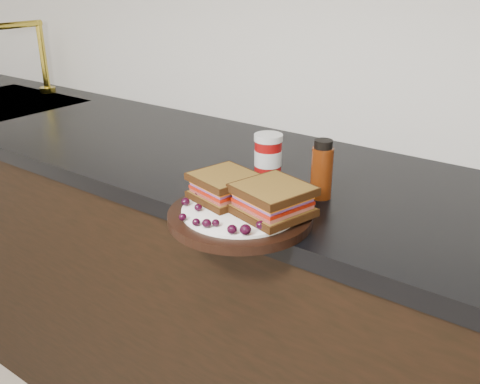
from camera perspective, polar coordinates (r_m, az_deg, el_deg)
The scene contains 28 objects.
base_cabinets at distance 1.59m, azimuth -1.04°, elevation -12.61°, with size 3.96×0.58×0.86m, color black.
countertop at distance 1.38m, azimuth -1.17°, elevation 2.78°, with size 3.98×0.60×0.04m, color black.
sink at distance 2.17m, azimuth -23.94°, elevation 7.50°, with size 0.50×0.42×0.16m, color #B2B2B7, non-canonical shape.
faucet at distance 2.23m, azimuth -20.28°, elevation 13.47°, with size 0.06×0.22×0.28m, color gold, non-canonical shape.
plate at distance 1.04m, azimuth -0.00°, elevation -2.60°, with size 0.28×0.28×0.02m, color black.
sandwich_left at distance 1.07m, azimuth -1.64°, elevation 0.59°, with size 0.12×0.12×0.05m, color brown, non-canonical shape.
sandwich_right at distance 1.00m, azimuth 3.52°, elevation -0.86°, with size 0.13×0.13×0.06m, color brown, non-canonical shape.
grape_0 at distance 1.05m, azimuth -5.83°, elevation -1.03°, with size 0.02×0.02×0.02m, color black.
grape_1 at distance 1.02m, azimuth -4.48°, elevation -1.66°, with size 0.02×0.02×0.01m, color black.
grape_2 at distance 0.99m, azimuth -6.14°, elevation -2.66°, with size 0.02×0.02×0.01m, color black.
grape_3 at distance 0.97m, azimuth -4.70°, elevation -3.22°, with size 0.01×0.01×0.01m, color black.
grape_4 at distance 0.96m, azimuth -3.58°, elevation -3.35°, with size 0.02×0.02×0.02m, color black.
grape_5 at distance 0.96m, azimuth -2.61°, elevation -3.31°, with size 0.01×0.01×0.01m, color black.
grape_6 at distance 0.93m, azimuth -0.85°, elevation -4.01°, with size 0.02×0.02×0.02m, color black.
grape_7 at distance 0.93m, azimuth 0.59°, elevation -4.04°, with size 0.02×0.02×0.02m, color black.
grape_8 at distance 0.95m, azimuth 2.21°, elevation -3.54°, with size 0.02×0.02×0.02m, color black.
grape_9 at distance 0.98m, azimuth 2.09°, elevation -2.50°, with size 0.02×0.02×0.02m, color black.
grape_10 at distance 1.00m, azimuth 4.40°, elevation -2.14°, with size 0.02×0.02×0.02m, color black.
grape_11 at distance 1.01m, azimuth 3.38°, elevation -1.78°, with size 0.02×0.02×0.02m, color black.
grape_12 at distance 1.03m, azimuth 4.05°, elevation -1.34°, with size 0.02×0.02×0.02m, color black.
grape_13 at distance 1.10m, azimuth -1.49°, elevation 0.25°, with size 0.02×0.02×0.02m, color black.
grape_14 at distance 1.08m, azimuth -2.59°, elevation -0.26°, with size 0.02×0.02×0.01m, color black.
grape_15 at distance 1.06m, azimuth -3.40°, elevation -0.52°, with size 0.02×0.02×0.02m, color black.
grape_16 at distance 1.09m, azimuth -1.61°, elevation 0.05°, with size 0.02×0.02×0.01m, color black.
grape_17 at distance 1.08m, azimuth -1.50°, elevation -0.10°, with size 0.02×0.02×0.02m, color black.
grape_18 at distance 1.07m, azimuth -4.29°, elevation -0.30°, with size 0.02×0.02×0.02m, color black.
condiment_jar at distance 1.25m, azimuth 3.01°, elevation 4.00°, with size 0.07×0.07×0.10m, color #920A0A.
oil_bottle at distance 1.13m, azimuth 8.73°, elevation 2.42°, with size 0.05×0.05×0.13m, color #501E08.
Camera 1 is at (0.79, 0.68, 1.36)m, focal length 40.00 mm.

